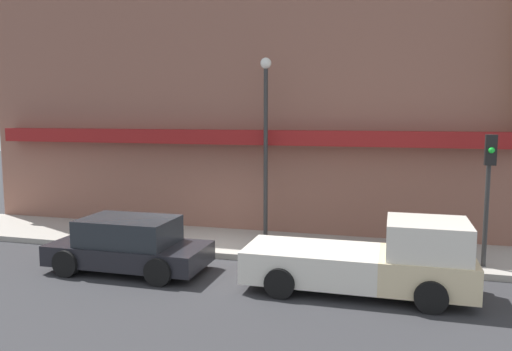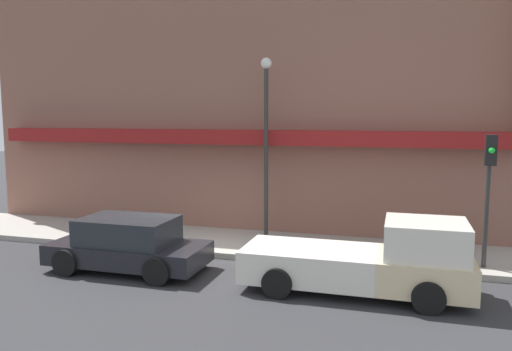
# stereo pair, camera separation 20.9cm
# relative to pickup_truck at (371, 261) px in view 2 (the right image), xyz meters

# --- Properties ---
(ground_plane) EXTENTS (80.00, 80.00, 0.00)m
(ground_plane) POSITION_rel_pickup_truck_xyz_m (-5.13, 1.68, -0.80)
(ground_plane) COLOR #2D2D30
(sidewalk) EXTENTS (36.00, 3.18, 0.18)m
(sidewalk) POSITION_rel_pickup_truck_xyz_m (-5.13, 3.27, -0.71)
(sidewalk) COLOR #9E998E
(sidewalk) RESTS_ON ground
(building) EXTENTS (19.80, 3.80, 10.73)m
(building) POSITION_rel_pickup_truck_xyz_m (-5.12, 6.34, 4.55)
(building) COLOR brown
(building) RESTS_ON ground
(pickup_truck) EXTENTS (5.38, 2.12, 1.83)m
(pickup_truck) POSITION_rel_pickup_truck_xyz_m (0.00, 0.00, 0.00)
(pickup_truck) COLOR beige
(pickup_truck) RESTS_ON ground
(parked_car) EXTENTS (4.31, 2.10, 1.47)m
(parked_car) POSITION_rel_pickup_truck_xyz_m (-6.50, 0.00, -0.08)
(parked_car) COLOR black
(parked_car) RESTS_ON ground
(fire_hydrant) EXTENTS (0.20, 0.20, 0.62)m
(fire_hydrant) POSITION_rel_pickup_truck_xyz_m (-7.46, 2.24, -0.31)
(fire_hydrant) COLOR yellow
(fire_hydrant) RESTS_ON sidewalk
(street_lamp) EXTENTS (0.36, 0.36, 5.91)m
(street_lamp) POSITION_rel_pickup_truck_xyz_m (-3.66, 3.97, 3.04)
(street_lamp) COLOR #2D2D2D
(street_lamp) RESTS_ON sidewalk
(traffic_light) EXTENTS (0.28, 0.42, 3.57)m
(traffic_light) POSITION_rel_pickup_truck_xyz_m (2.84, 2.30, 1.84)
(traffic_light) COLOR #2D2D2D
(traffic_light) RESTS_ON sidewalk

